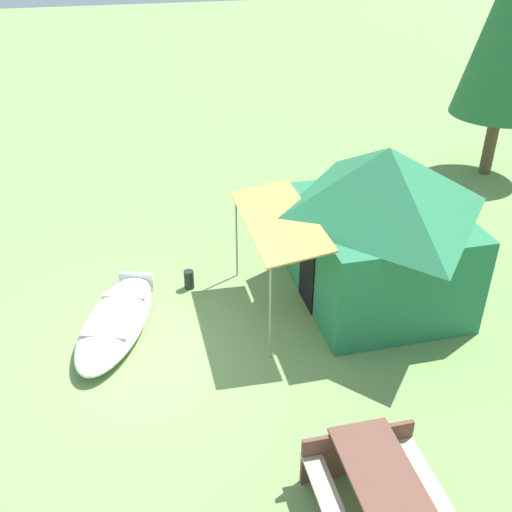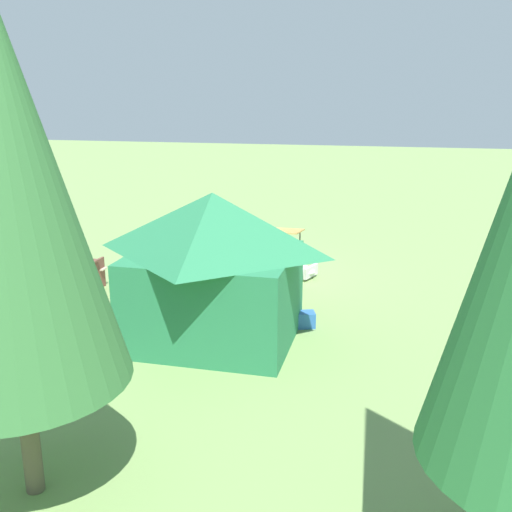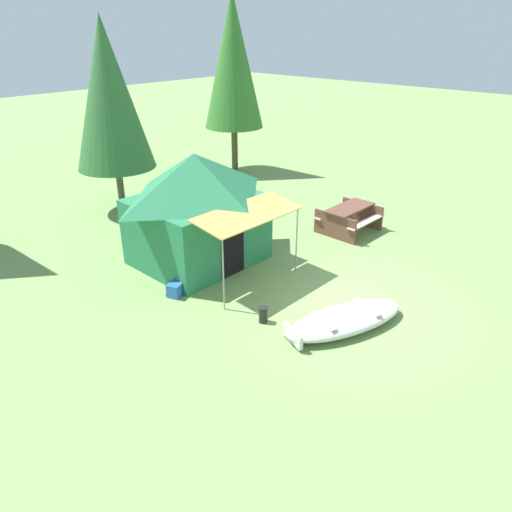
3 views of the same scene
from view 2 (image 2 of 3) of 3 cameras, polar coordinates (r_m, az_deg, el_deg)
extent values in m
plane|color=#749452|center=(15.66, -2.14, -1.93)|extent=(80.00, 80.00, 0.00)
ellipsoid|color=silver|center=(16.00, 1.18, -0.82)|extent=(3.00, 1.92, 0.38)
ellipsoid|color=#4A4A47|center=(15.99, 1.18, -0.72)|extent=(2.75, 1.73, 0.14)
cube|color=beige|center=(16.25, -0.51, -0.01)|extent=(0.40, 0.78, 0.04)
cube|color=beige|center=(15.68, 2.93, -0.61)|extent=(0.40, 0.78, 0.04)
cube|color=silver|center=(15.38, 5.29, -1.49)|extent=(0.30, 0.64, 0.29)
cube|color=#27764A|center=(11.45, -4.04, -3.94)|extent=(3.05, 2.65, 1.78)
pyramid|color=#27764A|center=(11.05, -4.19, 3.21)|extent=(3.30, 2.86, 1.14)
cube|color=black|center=(12.69, -2.24, -2.62)|extent=(0.76, 0.04, 1.42)
cube|color=tan|center=(12.91, -1.63, 2.69)|extent=(2.73, 1.13, 0.18)
cylinder|color=gray|center=(13.96, -6.14, -0.58)|extent=(0.04, 0.04, 1.69)
cylinder|color=gray|center=(13.34, 4.20, -1.29)|extent=(0.04, 0.04, 1.69)
cube|color=brown|center=(14.92, -18.39, -0.53)|extent=(1.70, 0.79, 0.04)
cube|color=#C9B299|center=(14.52, -19.54, -2.30)|extent=(1.69, 0.29, 0.04)
cube|color=#C9B299|center=(15.49, -17.13, -1.00)|extent=(1.69, 0.29, 0.04)
cube|color=brown|center=(15.43, -20.60, -1.75)|extent=(0.08, 1.46, 0.75)
cube|color=brown|center=(14.66, -15.80, -2.22)|extent=(0.08, 1.46, 0.75)
cube|color=#2D62B0|center=(12.30, 4.30, -6.15)|extent=(0.66, 0.48, 0.33)
cylinder|color=black|center=(14.50, 3.96, -2.64)|extent=(0.25, 0.25, 0.37)
cylinder|color=brown|center=(7.84, -21.00, -15.89)|extent=(0.22, 0.22, 1.50)
cone|color=#326834|center=(6.83, -23.48, 6.68)|extent=(2.52, 2.52, 4.61)
camera|label=1|loc=(18.79, -26.83, 18.98)|focal=41.63mm
camera|label=3|loc=(19.96, 27.17, 17.19)|focal=33.92mm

